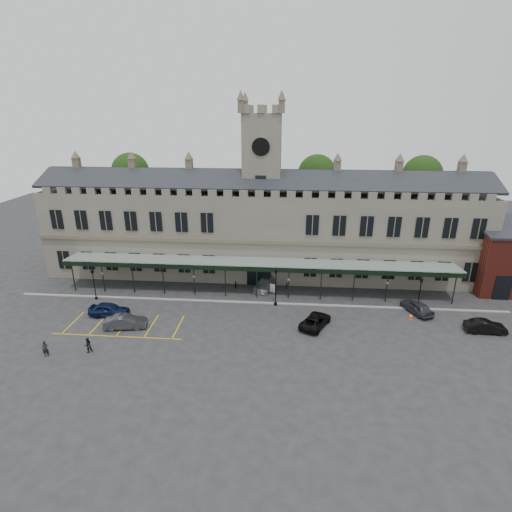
# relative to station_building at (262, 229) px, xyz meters

# --- Properties ---
(ground) EXTENTS (140.00, 140.00, 0.00)m
(ground) POSITION_rel_station_building_xyz_m (0.00, -15.91, -6.47)
(ground) COLOR #28282B
(station_building) EXTENTS (60.00, 10.36, 17.30)m
(station_building) POSITION_rel_station_building_xyz_m (0.00, 0.00, 0.00)
(station_building) COLOR #605B50
(station_building) RESTS_ON ground
(clock_tower) EXTENTS (5.60, 5.60, 24.80)m
(clock_tower) POSITION_rel_station_building_xyz_m (0.00, 0.09, 6.64)
(clock_tower) COLOR #605B50
(clock_tower) RESTS_ON ground
(canopy) EXTENTS (50.00, 4.10, 4.30)m
(canopy) POSITION_rel_station_building_xyz_m (0.00, -8.45, -4.06)
(canopy) COLOR #8C9E93
(canopy) RESTS_ON ground
(kerb) EXTENTS (60.00, 0.40, 0.12)m
(kerb) POSITION_rel_station_building_xyz_m (0.00, -10.41, -6.41)
(kerb) COLOR gray
(kerb) RESTS_ON ground
(parking_markings) EXTENTS (16.00, 6.00, 0.01)m
(parking_markings) POSITION_rel_station_building_xyz_m (-14.00, -17.41, -6.47)
(parking_markings) COLOR gold
(parking_markings) RESTS_ON ground
(tree_behind_left) EXTENTS (6.00, 6.00, 16.00)m
(tree_behind_left) POSITION_rel_station_building_xyz_m (-22.00, 9.09, 6.35)
(tree_behind_left) COLOR #332314
(tree_behind_left) RESTS_ON ground
(tree_behind_mid) EXTENTS (6.00, 6.00, 16.00)m
(tree_behind_mid) POSITION_rel_station_building_xyz_m (8.00, 9.09, 6.35)
(tree_behind_mid) COLOR #332314
(tree_behind_mid) RESTS_ON ground
(tree_behind_right) EXTENTS (6.00, 6.00, 16.00)m
(tree_behind_right) POSITION_rel_station_building_xyz_m (24.00, 9.09, 6.35)
(tree_behind_right) COLOR #332314
(tree_behind_right) RESTS_ON ground
(lamp_post_left) EXTENTS (0.40, 0.40, 4.21)m
(lamp_post_left) POSITION_rel_station_building_xyz_m (-20.08, -10.99, -3.97)
(lamp_post_left) COLOR black
(lamp_post_left) RESTS_ON ground
(lamp_post_mid) EXTENTS (0.47, 0.47, 5.00)m
(lamp_post_mid) POSITION_rel_station_building_xyz_m (2.45, -10.76, -3.50)
(lamp_post_mid) COLOR black
(lamp_post_mid) RESTS_ON ground
(lamp_post_right) EXTENTS (0.40, 0.40, 4.21)m
(lamp_post_right) POSITION_rel_station_building_xyz_m (19.34, -10.52, -3.97)
(lamp_post_right) COLOR black
(lamp_post_right) RESTS_ON ground
(traffic_cone) EXTENTS (0.43, 0.43, 0.68)m
(traffic_cone) POSITION_rel_station_building_xyz_m (17.88, -13.02, -6.13)
(traffic_cone) COLOR #DE4007
(traffic_cone) RESTS_ON ground
(sign_board) EXTENTS (0.67, 0.25, 1.18)m
(sign_board) POSITION_rel_station_building_xyz_m (1.92, -7.15, -5.89)
(sign_board) COLOR black
(sign_board) RESTS_ON ground
(bollard_left) EXTENTS (0.17, 0.17, 0.98)m
(bollard_left) POSITION_rel_station_building_xyz_m (-3.01, -6.32, -5.98)
(bollard_left) COLOR black
(bollard_left) RESTS_ON ground
(bollard_right) EXTENTS (0.15, 0.15, 0.82)m
(bollard_right) POSITION_rel_station_building_xyz_m (3.79, -5.92, -6.06)
(bollard_right) COLOR black
(bollard_right) RESTS_ON ground
(car_left_a) EXTENTS (4.63, 1.92, 1.57)m
(car_left_a) POSITION_rel_station_building_xyz_m (-16.55, -15.01, -5.68)
(car_left_a) COLOR #0C1638
(car_left_a) RESTS_ON ground
(car_left_b) EXTENTS (4.74, 2.36, 1.49)m
(car_left_b) POSITION_rel_station_building_xyz_m (-13.62, -17.51, -5.72)
(car_left_b) COLOR #303337
(car_left_b) RESTS_ON ground
(car_taxi) EXTENTS (3.37, 5.29, 1.43)m
(car_taxi) POSITION_rel_station_building_xyz_m (0.95, -5.91, -5.75)
(car_taxi) COLOR #96989D
(car_taxi) RESTS_ON ground
(car_van) EXTENTS (4.13, 5.23, 1.32)m
(car_van) POSITION_rel_station_building_xyz_m (7.00, -15.41, -5.81)
(car_van) COLOR black
(car_van) RESTS_ON ground
(car_right_a) EXTENTS (3.40, 4.69, 1.48)m
(car_right_a) POSITION_rel_station_building_xyz_m (19.00, -11.32, -5.73)
(car_right_a) COLOR #303337
(car_right_a) RESTS_ON ground
(car_right_b) EXTENTS (4.22, 1.56, 1.38)m
(car_right_b) POSITION_rel_station_building_xyz_m (25.00, -15.24, -5.78)
(car_right_b) COLOR black
(car_right_b) RESTS_ON ground
(person_a) EXTENTS (0.70, 0.58, 1.65)m
(person_a) POSITION_rel_station_building_xyz_m (-19.20, -23.33, -5.64)
(person_a) COLOR black
(person_a) RESTS_ON ground
(person_b) EXTENTS (0.98, 0.97, 1.59)m
(person_b) POSITION_rel_station_building_xyz_m (-15.48, -22.32, -5.67)
(person_b) COLOR black
(person_b) RESTS_ON ground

